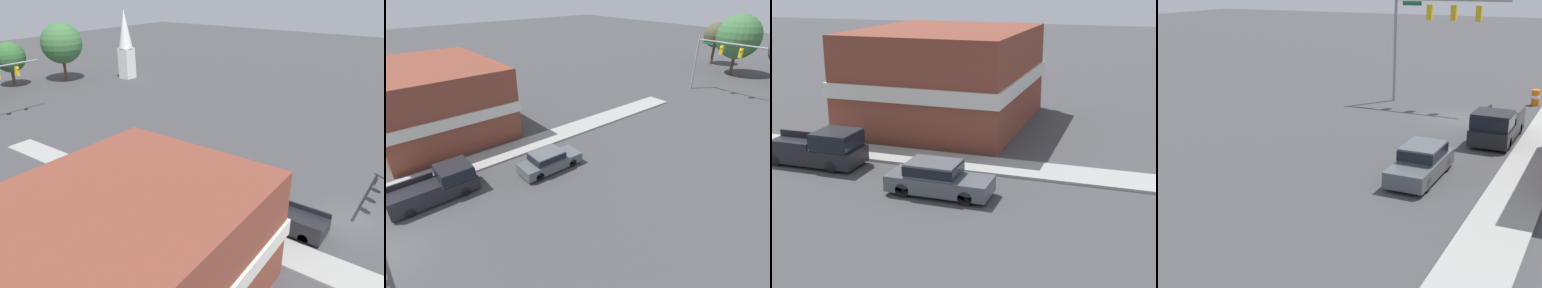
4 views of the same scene
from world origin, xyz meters
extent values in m
plane|color=#424244|center=(0.00, 0.00, 0.00)|extent=(200.00, 200.00, 0.00)
cylinder|color=gray|center=(-5.89, 37.16, 3.39)|extent=(0.22, 0.22, 6.79)
cylinder|color=gray|center=(-1.89, 37.16, 6.29)|extent=(8.01, 0.18, 0.18)
cube|color=gold|center=(-2.82, 37.16, 5.42)|extent=(0.36, 0.36, 1.05)
sphere|color=yellow|center=(-2.82, 36.96, 5.74)|extent=(0.22, 0.22, 0.22)
cube|color=gold|center=(-0.55, 37.16, 5.42)|extent=(0.36, 0.36, 1.05)
sphere|color=yellow|center=(-0.55, 36.96, 5.74)|extent=(0.22, 0.22, 0.22)
cube|color=#196B38|center=(-4.69, 37.16, 6.00)|extent=(1.40, 0.04, 0.30)
cylinder|color=black|center=(-2.20, 12.71, 0.33)|extent=(0.22, 0.66, 0.66)
cylinder|color=black|center=(-0.61, 12.71, 0.33)|extent=(0.22, 0.66, 0.66)
cylinder|color=black|center=(-2.20, 9.77, 0.33)|extent=(0.22, 0.66, 0.66)
cylinder|color=black|center=(-0.61, 9.77, 0.33)|extent=(0.22, 0.66, 0.66)
cube|color=#51565B|center=(-1.41, 11.24, 0.54)|extent=(1.80, 4.74, 0.72)
cube|color=#51565B|center=(-1.41, 10.95, 1.22)|extent=(1.66, 2.28, 0.63)
cube|color=black|center=(-1.41, 10.95, 1.22)|extent=(1.68, 2.37, 0.44)
cylinder|color=black|center=(-4.19, 5.07, 0.33)|extent=(0.22, 0.66, 0.66)
cylinder|color=black|center=(-2.29, 5.07, 0.33)|extent=(0.22, 0.66, 0.66)
cylinder|color=black|center=(-4.19, 1.73, 0.33)|extent=(0.22, 0.66, 0.66)
cylinder|color=black|center=(-2.29, 1.73, 0.33)|extent=(0.22, 0.66, 0.66)
cube|color=black|center=(-3.24, 3.40, 0.61)|extent=(2.12, 5.40, 0.85)
cube|color=black|center=(-3.24, 4.87, 1.47)|extent=(2.02, 2.05, 0.88)
cube|color=black|center=(-3.24, 4.87, 1.47)|extent=(2.04, 2.13, 0.61)
cube|color=black|center=(-4.24, 2.23, 1.21)|extent=(0.12, 3.05, 0.35)
cube|color=black|center=(-2.24, 2.23, 1.21)|extent=(0.12, 3.05, 0.35)
cube|color=brown|center=(-13.72, 7.00, 3.13)|extent=(12.63, 10.48, 6.26)
cube|color=silver|center=(-13.72, 7.00, 3.05)|extent=(12.93, 10.78, 0.90)
cylinder|color=#4C3823|center=(-11.59, 52.45, 1.50)|extent=(0.44, 0.44, 2.99)
sphere|color=#4C4C33|center=(-11.59, 52.45, 4.81)|extent=(4.03, 4.03, 4.03)
cylinder|color=#4C3823|center=(-6.03, 48.17, 1.37)|extent=(0.44, 0.44, 2.73)
sphere|color=#3D703D|center=(-6.03, 48.17, 5.56)|extent=(6.28, 6.28, 6.28)
camera|label=1|loc=(-23.25, -3.64, 14.65)|focal=35.00mm
camera|label=2|loc=(14.69, 0.74, 12.30)|focal=28.00mm
camera|label=3|loc=(19.47, 19.47, 9.28)|focal=50.00mm
camera|label=4|loc=(-8.75, 33.17, 8.73)|focal=50.00mm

